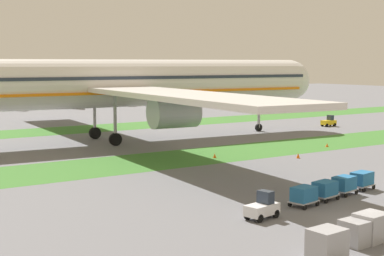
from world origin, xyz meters
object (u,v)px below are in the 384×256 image
at_px(cargo_dolly_fourth, 362,179).
at_px(cargo_dolly_second, 325,189).
at_px(baggage_tug, 263,207).
at_px(cargo_dolly_third, 344,184).
at_px(taxiway_marker_3, 327,145).
at_px(taxiway_marker_1, 215,156).
at_px(taxiway_marker_2, 298,156).
at_px(uld_container_2, 327,244).
at_px(cargo_dolly_lead, 304,195).
at_px(airliner, 119,83).
at_px(pushback_tractor, 329,122).
at_px(uld_container_0, 358,232).
at_px(uld_container_1, 371,227).

bearing_deg(cargo_dolly_fourth, cargo_dolly_second, 90.00).
relative_size(baggage_tug, cargo_dolly_third, 1.15).
bearing_deg(taxiway_marker_3, taxiway_marker_1, 177.01).
xyz_separation_m(cargo_dolly_third, taxiway_marker_2, (9.85, 15.86, -0.61)).
relative_size(baggage_tug, uld_container_2, 1.40).
relative_size(baggage_tug, cargo_dolly_lead, 1.15).
height_order(cargo_dolly_second, taxiway_marker_1, cargo_dolly_second).
height_order(uld_container_2, taxiway_marker_2, uld_container_2).
xyz_separation_m(cargo_dolly_third, uld_container_2, (-13.05, -10.52, -0.06)).
bearing_deg(uld_container_2, airliner, 76.71).
distance_m(cargo_dolly_second, pushback_tractor, 56.41).
height_order(cargo_dolly_lead, cargo_dolly_fourth, same).
xyz_separation_m(airliner, taxiway_marker_1, (2.80, -19.34, -7.96)).
distance_m(baggage_tug, taxiway_marker_3, 37.58).
distance_m(airliner, taxiway_marker_1, 21.10).
height_order(cargo_dolly_second, uld_container_0, uld_container_0).
xyz_separation_m(cargo_dolly_fourth, pushback_tractor, (35.44, 37.52, -0.10)).
xyz_separation_m(uld_container_1, taxiway_marker_1, (10.19, 31.12, -0.62)).
distance_m(airliner, cargo_dolly_fourth, 41.04).
distance_m(cargo_dolly_third, uld_container_2, 16.77).
relative_size(cargo_dolly_fourth, taxiway_marker_3, 5.01).
relative_size(baggage_tug, taxiway_marker_2, 4.58).
bearing_deg(cargo_dolly_fourth, taxiway_marker_2, -35.37).
height_order(airliner, uld_container_2, airliner).
bearing_deg(uld_container_1, taxiway_marker_2, 54.61).
relative_size(cargo_dolly_fourth, uld_container_0, 1.22).
relative_size(pushback_tractor, taxiway_marker_1, 5.19).
xyz_separation_m(pushback_tractor, uld_container_2, (-51.34, -48.59, 0.05)).
relative_size(baggage_tug, uld_container_1, 1.40).
height_order(taxiway_marker_2, taxiway_marker_3, taxiway_marker_2).
relative_size(baggage_tug, taxiway_marker_1, 5.42).
bearing_deg(cargo_dolly_fourth, cargo_dolly_lead, 90.00).
bearing_deg(taxiway_marker_2, baggage_tug, -138.86).
bearing_deg(cargo_dolly_second, uld_container_1, 138.33).
bearing_deg(uld_container_2, uld_container_1, 9.71).
bearing_deg(cargo_dolly_lead, uld_container_2, 131.25).
xyz_separation_m(cargo_dolly_fourth, taxiway_marker_2, (7.00, 15.32, -0.61)).
bearing_deg(pushback_tractor, cargo_dolly_lead, 135.59).
bearing_deg(taxiway_marker_2, uld_container_0, -127.21).
bearing_deg(taxiway_marker_2, uld_container_2, -130.95).
height_order(uld_container_0, uld_container_2, uld_container_2).
xyz_separation_m(airliner, taxiway_marker_2, (10.78, -24.89, -7.91)).
height_order(cargo_dolly_fourth, taxiway_marker_3, cargo_dolly_fourth).
xyz_separation_m(airliner, baggage_tug, (-9.70, -42.78, -7.40)).
relative_size(cargo_dolly_second, uld_container_1, 1.22).
xyz_separation_m(cargo_dolly_fourth, uld_container_2, (-15.90, -11.07, -0.06)).
xyz_separation_m(cargo_dolly_fourth, uld_container_0, (-12.45, -10.30, -0.14)).
height_order(uld_container_1, taxiway_marker_2, uld_container_1).
bearing_deg(pushback_tractor, airliner, 90.00).
bearing_deg(taxiway_marker_1, cargo_dolly_third, -94.97).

